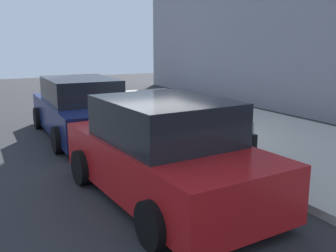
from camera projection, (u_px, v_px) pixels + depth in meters
ground_plane at (155, 138)px, 10.48m from camera, size 40.00×40.00×0.00m
sidewalk_curb at (229, 126)px, 11.61m from camera, size 18.00×5.00×0.14m
suitcase_black_0 at (247, 148)px, 7.84m from camera, size 0.44×0.23×0.87m
suitcase_olive_1 at (232, 141)px, 8.25m from camera, size 0.38×0.24×0.75m
suitcase_red_2 at (218, 139)px, 8.71m from camera, size 0.44×0.18×0.73m
suitcase_navy_3 at (207, 134)px, 9.15m from camera, size 0.37×0.19×0.86m
suitcase_maroon_4 at (192, 129)px, 9.52m from camera, size 0.43×0.22×0.87m
suitcase_silver_5 at (181, 125)px, 9.94m from camera, size 0.39×0.27×0.70m
fire_hydrant at (170, 116)px, 10.55m from camera, size 0.39×0.21×0.84m
bollard_post at (153, 115)px, 11.14m from camera, size 0.17×0.17×0.67m
parked_car_red_0 at (164, 153)px, 6.31m from camera, size 4.36×2.32×1.67m
parked_car_navy_1 at (81, 109)px, 10.59m from camera, size 4.78×2.17×1.60m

